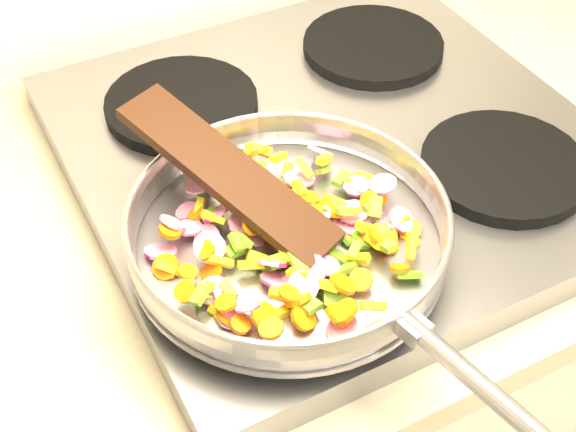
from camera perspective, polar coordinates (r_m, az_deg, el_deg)
name	(u,v)px	position (r m, az deg, el deg)	size (l,w,h in m)	color
cooktop	(335,152)	(0.98, 3.35, 4.59)	(0.60, 0.60, 0.04)	#939399
grate_fl	(286,250)	(0.82, -0.13, -2.45)	(0.19, 0.19, 0.02)	black
grate_fr	(504,166)	(0.94, 15.12, 3.45)	(0.19, 0.19, 0.02)	black
grate_bl	(182,104)	(1.01, -7.58, 7.92)	(0.19, 0.19, 0.02)	black
grate_br	(373,46)	(1.12, 6.07, 11.94)	(0.19, 0.19, 0.02)	black
saute_pan	(290,228)	(0.79, 0.12, -0.89)	(0.35, 0.52, 0.05)	#9E9EA5
vegetable_heap	(292,236)	(0.79, 0.26, -1.47)	(0.28, 0.28, 0.05)	#D21460
wooden_spatula	(228,174)	(0.81, -4.28, 3.02)	(0.26, 0.06, 0.01)	black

